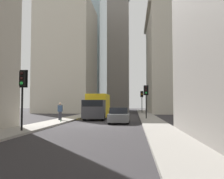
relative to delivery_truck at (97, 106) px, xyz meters
The scene contains 13 objects.
ground_plane 7.42m from the delivery_truck, 168.90° to the right, with size 135.00×135.00×0.00m, color #302D30.
sidewalk_right 7.91m from the delivery_truck, 156.53° to the left, with size 90.00×2.20×0.14m, color gray.
sidewalk_left 9.36m from the delivery_truck, 140.42° to the right, with size 90.00×2.20×0.14m, color gray.
building_left_far 26.84m from the delivery_truck, 28.55° to the right, with size 19.73×10.50×21.98m.
building_right_far 25.25m from the delivery_truck, 23.16° to the left, with size 13.37×10.00×21.94m.
church_spire 32.91m from the delivery_truck, ahead, with size 5.16×5.16×35.96m.
delivery_truck is the anchor object (origin of this frame).
hatchback_grey 5.89m from the delivery_truck, 151.33° to the right, with size 4.30×1.78×1.42m.
traffic_light_foreground 13.51m from the delivery_truck, 168.48° to the left, with size 0.43×0.52×3.74m.
traffic_light_midblock 5.63m from the delivery_truck, 91.29° to the right, with size 0.43×0.52×3.65m.
traffic_light_far_junction 18.01m from the delivery_truck, 17.88° to the right, with size 0.43×0.52×3.84m.
pedestrian 4.76m from the delivery_truck, 137.55° to the left, with size 0.26×0.44×1.72m.
discarded_bottle 6.49m from the delivery_truck, 157.90° to the left, with size 0.07×0.07×0.27m.
Camera 1 is at (-20.90, -2.79, 1.80)m, focal length 40.37 mm.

